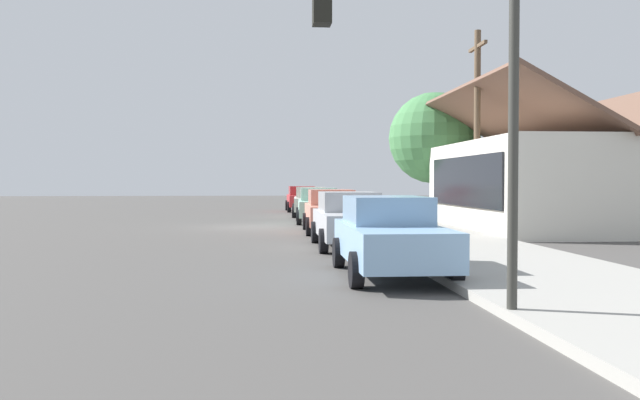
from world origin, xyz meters
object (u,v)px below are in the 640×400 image
at_px(car_seafoam, 318,205).
at_px(utility_pole_wooden, 477,127).
at_px(car_silver, 350,219).
at_px(car_cherry, 302,198).
at_px(shade_tree, 434,138).
at_px(traffic_light_main, 437,62).
at_px(car_ivory, 311,201).
at_px(fire_hydrant_red, 335,207).
at_px(car_skyblue, 390,235).
at_px(car_coral, 332,210).

bearing_deg(car_seafoam, utility_pole_wooden, 43.92).
bearing_deg(car_silver, car_cherry, -179.61).
relative_size(shade_tree, traffic_light_main, 1.22).
xyz_separation_m(car_ivory, fire_hydrant_red, (-0.02, 1.34, -0.32)).
relative_size(car_seafoam, fire_hydrant_red, 6.81).
xyz_separation_m(car_skyblue, shade_tree, (-19.07, 6.01, 3.23)).
bearing_deg(car_skyblue, car_ivory, -179.79).
relative_size(car_cherry, traffic_light_main, 0.88).
relative_size(car_seafoam, shade_tree, 0.76).
distance_m(car_silver, fire_hydrant_red, 16.94).
bearing_deg(car_cherry, car_silver, -0.25).
xyz_separation_m(car_silver, utility_pole_wooden, (-5.09, 5.46, 3.11)).
bearing_deg(car_cherry, car_coral, -0.06).
relative_size(car_seafoam, car_coral, 0.99).
height_order(car_coral, car_skyblue, same).
xyz_separation_m(car_silver, shade_tree, (-13.34, 6.04, 3.23)).
relative_size(shade_tree, utility_pole_wooden, 0.84).
bearing_deg(car_ivory, car_cherry, -175.74).
bearing_deg(car_seafoam, fire_hydrant_red, 168.77).
bearing_deg(traffic_light_main, car_cherry, 179.63).
bearing_deg(traffic_light_main, utility_pole_wooden, 159.58).
relative_size(shade_tree, fire_hydrant_red, 8.91).
bearing_deg(car_skyblue, utility_pole_wooden, 153.81).
xyz_separation_m(car_cherry, shade_tree, (9.52, 6.03, 3.23)).
xyz_separation_m(car_seafoam, car_silver, (11.24, -0.06, 0.00)).
distance_m(car_seafoam, car_silver, 11.24).
height_order(car_skyblue, utility_pole_wooden, utility_pole_wooden).
bearing_deg(car_coral, car_silver, 0.89).
bearing_deg(car_cherry, fire_hydrant_red, 13.36).
bearing_deg(car_ivory, traffic_light_main, 2.54).
bearing_deg(car_silver, fire_hydrant_red, 175.48).
relative_size(car_skyblue, utility_pole_wooden, 0.61).
xyz_separation_m(car_coral, car_silver, (5.56, -0.06, -0.00)).
distance_m(car_cherry, fire_hydrant_red, 6.16).
height_order(car_seafoam, shade_tree, shade_tree).
bearing_deg(traffic_light_main, car_seafoam, 179.29).
height_order(car_cherry, traffic_light_main, traffic_light_main).
relative_size(car_ivory, shade_tree, 0.78).
height_order(car_cherry, car_silver, same).
bearing_deg(car_ivory, car_silver, 2.82).
bearing_deg(utility_pole_wooden, traffic_light_main, -20.42).
bearing_deg(car_cherry, car_skyblue, -0.19).
xyz_separation_m(utility_pole_wooden, fire_hydrant_red, (-11.79, -4.00, -3.43)).
bearing_deg(car_cherry, utility_pole_wooden, 16.81).
distance_m(car_seafoam, shade_tree, 7.11).
height_order(car_seafoam, car_skyblue, same).
relative_size(car_cherry, shade_tree, 0.73).
bearing_deg(car_skyblue, traffic_light_main, -2.62).
xyz_separation_m(car_ivory, car_skyblue, (22.59, -0.09, -0.00)).
bearing_deg(shade_tree, car_skyblue, -17.49).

